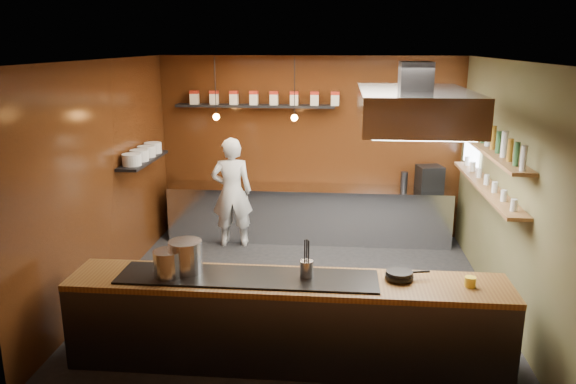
# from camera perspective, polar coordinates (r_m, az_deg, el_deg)

# --- Properties ---
(floor) EXTENTS (5.00, 5.00, 0.00)m
(floor) POSITION_cam_1_polar(r_m,az_deg,el_deg) (7.48, 1.09, -10.39)
(floor) COLOR black
(floor) RESTS_ON ground
(back_wall) EXTENTS (5.00, 0.00, 5.00)m
(back_wall) POSITION_cam_1_polar(r_m,az_deg,el_deg) (9.41, 2.26, 4.53)
(back_wall) COLOR #331709
(back_wall) RESTS_ON ground
(left_wall) EXTENTS (0.00, 5.00, 5.00)m
(left_wall) POSITION_cam_1_polar(r_m,az_deg,el_deg) (7.57, -18.10, 1.21)
(left_wall) COLOR #331709
(left_wall) RESTS_ON ground
(right_wall) EXTENTS (0.00, 5.00, 5.00)m
(right_wall) POSITION_cam_1_polar(r_m,az_deg,el_deg) (7.24, 21.30, 0.33)
(right_wall) COLOR brown
(right_wall) RESTS_ON ground
(ceiling) EXTENTS (5.00, 5.00, 0.00)m
(ceiling) POSITION_cam_1_polar(r_m,az_deg,el_deg) (6.76, 1.21, 13.25)
(ceiling) COLOR silver
(ceiling) RESTS_ON back_wall
(window_pane) EXTENTS (0.00, 1.00, 1.00)m
(window_pane) POSITION_cam_1_polar(r_m,az_deg,el_deg) (8.76, 18.28, 5.67)
(window_pane) COLOR white
(window_pane) RESTS_ON right_wall
(prep_counter) EXTENTS (4.60, 0.65, 0.90)m
(prep_counter) POSITION_cam_1_polar(r_m,az_deg,el_deg) (9.34, 2.08, -2.19)
(prep_counter) COLOR silver
(prep_counter) RESTS_ON floor
(pass_counter) EXTENTS (4.40, 0.72, 0.94)m
(pass_counter) POSITION_cam_1_polar(r_m,az_deg,el_deg) (5.84, -0.12, -12.95)
(pass_counter) COLOR #38383D
(pass_counter) RESTS_ON floor
(tin_shelf) EXTENTS (2.60, 0.26, 0.04)m
(tin_shelf) POSITION_cam_1_polar(r_m,az_deg,el_deg) (9.26, -3.38, 8.72)
(tin_shelf) COLOR black
(tin_shelf) RESTS_ON back_wall
(plate_shelf) EXTENTS (0.30, 1.40, 0.04)m
(plate_shelf) POSITION_cam_1_polar(r_m,az_deg,el_deg) (8.40, -14.48, 3.15)
(plate_shelf) COLOR black
(plate_shelf) RESTS_ON left_wall
(bottle_shelf_upper) EXTENTS (0.26, 2.80, 0.04)m
(bottle_shelf_upper) POSITION_cam_1_polar(r_m,az_deg,el_deg) (7.39, 19.79, 4.10)
(bottle_shelf_upper) COLOR #905B39
(bottle_shelf_upper) RESTS_ON right_wall
(bottle_shelf_lower) EXTENTS (0.26, 2.80, 0.04)m
(bottle_shelf_lower) POSITION_cam_1_polar(r_m,az_deg,el_deg) (7.49, 19.48, 0.57)
(bottle_shelf_lower) COLOR #905B39
(bottle_shelf_lower) RESTS_ON right_wall
(extractor_hood) EXTENTS (1.20, 2.00, 0.72)m
(extractor_hood) POSITION_cam_1_polar(r_m,az_deg,el_deg) (6.43, 12.68, 8.39)
(extractor_hood) COLOR #38383D
(extractor_hood) RESTS_ON ceiling
(pendant_left) EXTENTS (0.10, 0.10, 0.95)m
(pendant_left) POSITION_cam_1_polar(r_m,az_deg,el_deg) (8.71, -7.31, 7.92)
(pendant_left) COLOR black
(pendant_left) RESTS_ON ceiling
(pendant_right) EXTENTS (0.10, 0.10, 0.95)m
(pendant_right) POSITION_cam_1_polar(r_m,az_deg,el_deg) (8.53, 0.66, 7.89)
(pendant_right) COLOR black
(pendant_right) RESTS_ON ceiling
(storage_tins) EXTENTS (2.43, 0.13, 0.22)m
(storage_tins) POSITION_cam_1_polar(r_m,az_deg,el_deg) (9.23, -2.46, 9.53)
(storage_tins) COLOR beige
(storage_tins) RESTS_ON tin_shelf
(plate_stacks) EXTENTS (0.26, 1.16, 0.16)m
(plate_stacks) POSITION_cam_1_polar(r_m,az_deg,el_deg) (8.38, -14.53, 3.82)
(plate_stacks) COLOR silver
(plate_stacks) RESTS_ON plate_shelf
(bottles) EXTENTS (0.06, 2.66, 0.24)m
(bottles) POSITION_cam_1_polar(r_m,az_deg,el_deg) (7.37, 19.89, 5.16)
(bottles) COLOR silver
(bottles) RESTS_ON bottle_shelf_upper
(wine_glasses) EXTENTS (0.07, 2.37, 0.13)m
(wine_glasses) POSITION_cam_1_polar(r_m,az_deg,el_deg) (7.47, 19.54, 1.20)
(wine_glasses) COLOR silver
(wine_glasses) RESTS_ON bottle_shelf_lower
(stockpot_large) EXTENTS (0.37, 0.37, 0.33)m
(stockpot_large) POSITION_cam_1_polar(r_m,az_deg,el_deg) (5.80, -10.35, -6.46)
(stockpot_large) COLOR #BABDC2
(stockpot_large) RESTS_ON pass_counter
(stockpot_small) EXTENTS (0.38, 0.38, 0.27)m
(stockpot_small) POSITION_cam_1_polar(r_m,az_deg,el_deg) (5.74, -12.10, -7.11)
(stockpot_small) COLOR silver
(stockpot_small) RESTS_ON pass_counter
(utensil_crock) EXTENTS (0.17, 0.17, 0.17)m
(utensil_crock) POSITION_cam_1_polar(r_m,az_deg,el_deg) (5.61, 1.89, -7.83)
(utensil_crock) COLOR #B8BABF
(utensil_crock) RESTS_ON pass_counter
(frying_pan) EXTENTS (0.45, 0.28, 0.07)m
(frying_pan) POSITION_cam_1_polar(r_m,az_deg,el_deg) (5.73, 11.28, -8.22)
(frying_pan) COLOR black
(frying_pan) RESTS_ON pass_counter
(butter_jar) EXTENTS (0.14, 0.14, 0.10)m
(butter_jar) POSITION_cam_1_polar(r_m,az_deg,el_deg) (5.75, 18.02, -8.67)
(butter_jar) COLOR yellow
(butter_jar) RESTS_ON pass_counter
(espresso_machine) EXTENTS (0.44, 0.43, 0.38)m
(espresso_machine) POSITION_cam_1_polar(r_m,az_deg,el_deg) (9.35, 14.18, 1.44)
(espresso_machine) COLOR black
(espresso_machine) RESTS_ON prep_counter
(chef) EXTENTS (0.70, 0.51, 1.77)m
(chef) POSITION_cam_1_polar(r_m,az_deg,el_deg) (8.99, -5.73, -0.04)
(chef) COLOR silver
(chef) RESTS_ON floor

